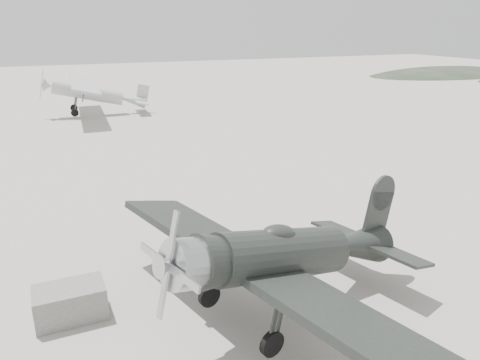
# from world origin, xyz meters

# --- Properties ---
(ground) EXTENTS (160.00, 160.00, 0.00)m
(ground) POSITION_xyz_m (0.00, 0.00, 0.00)
(ground) COLOR #A69F93
(ground) RESTS_ON ground
(hill_northeast) EXTENTS (32.00, 16.00, 5.20)m
(hill_northeast) POSITION_xyz_m (50.00, 40.00, 0.00)
(hill_northeast) COLOR #293224
(hill_northeast) RESTS_ON ground
(lowwing_monoplane) EXTENTS (7.91, 10.90, 3.51)m
(lowwing_monoplane) POSITION_xyz_m (-1.32, -4.73, 1.86)
(lowwing_monoplane) COLOR black
(lowwing_monoplane) RESTS_ON ground
(highwing_monoplane) EXTENTS (8.46, 11.92, 3.39)m
(highwing_monoplane) POSITION_xyz_m (-2.73, 26.66, 2.12)
(highwing_monoplane) COLOR #9EA0A3
(highwing_monoplane) RESTS_ON ground
(equipment_block) EXTENTS (1.82, 1.17, 0.89)m
(equipment_block) POSITION_xyz_m (-6.60, -2.52, 0.45)
(equipment_block) COLOR #615E5A
(equipment_block) RESTS_ON ground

